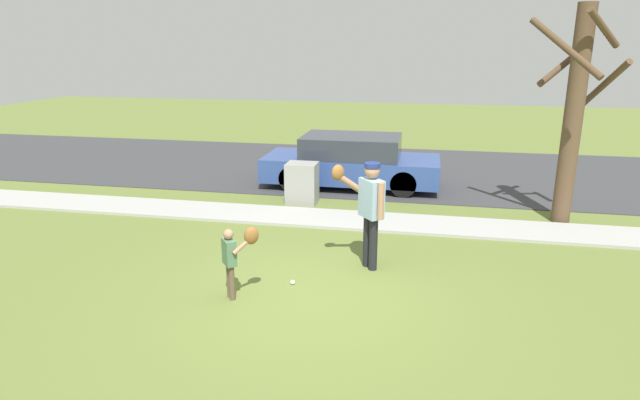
# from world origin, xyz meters

# --- Properties ---
(ground_plane) EXTENTS (48.00, 48.00, 0.00)m
(ground_plane) POSITION_xyz_m (0.00, 3.50, 0.00)
(ground_plane) COLOR olive
(sidewalk_strip) EXTENTS (36.00, 1.20, 0.06)m
(sidewalk_strip) POSITION_xyz_m (0.00, 3.60, 0.03)
(sidewalk_strip) COLOR #A3A39E
(sidewalk_strip) RESTS_ON ground
(road_surface) EXTENTS (36.00, 6.80, 0.02)m
(road_surface) POSITION_xyz_m (0.00, 8.60, 0.01)
(road_surface) COLOR #38383A
(road_surface) RESTS_ON ground
(person_adult) EXTENTS (0.90, 0.51, 1.79)m
(person_adult) POSITION_xyz_m (0.72, 1.24, 1.11)
(person_adult) COLOR black
(person_adult) RESTS_ON ground
(person_child) EXTENTS (0.59, 0.33, 1.11)m
(person_child) POSITION_xyz_m (-1.03, -0.26, 0.71)
(person_child) COLOR brown
(person_child) RESTS_ON ground
(baseball) EXTENTS (0.07, 0.07, 0.07)m
(baseball) POSITION_xyz_m (-0.34, 0.36, 0.04)
(baseball) COLOR white
(baseball) RESTS_ON ground
(utility_cabinet) EXTENTS (0.70, 0.58, 0.96)m
(utility_cabinet) POSITION_xyz_m (-1.21, 4.72, 0.48)
(utility_cabinet) COLOR gray
(utility_cabinet) RESTS_ON ground
(street_tree_near) EXTENTS (1.84, 1.88, 4.37)m
(street_tree_near) POSITION_xyz_m (4.43, 4.46, 2.34)
(street_tree_near) COLOR brown
(street_tree_near) RESTS_ON ground
(parked_wagon_blue) EXTENTS (4.50, 1.80, 1.33)m
(parked_wagon_blue) POSITION_xyz_m (-0.31, 6.46, 0.66)
(parked_wagon_blue) COLOR #2D478C
(parked_wagon_blue) RESTS_ON road_surface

